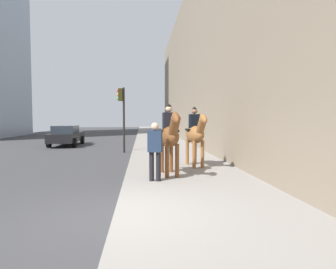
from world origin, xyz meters
The scene contains 6 objects.
sidewalk_slab centered at (0.00, -2.02, 0.06)m, with size 120.00×4.05×0.12m, color gray.
mounted_horse_near centered at (3.52, -1.43, 1.40)m, with size 2.15×0.71×2.30m.
mounted_horse_far centered at (5.10, -2.55, 1.38)m, with size 2.15×0.74×2.27m.
pedestrian_greeting centered at (2.70, -0.92, 1.10)m, with size 0.33×0.44×1.70m.
car_near_lane centered at (15.36, 4.81, 0.74)m, with size 4.49×1.93×1.44m.
traffic_light_near_curb centered at (10.79, 0.55, 2.47)m, with size 0.20×0.44×3.68m.
Camera 1 is at (-5.53, -0.54, 1.93)m, focal length 30.60 mm.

